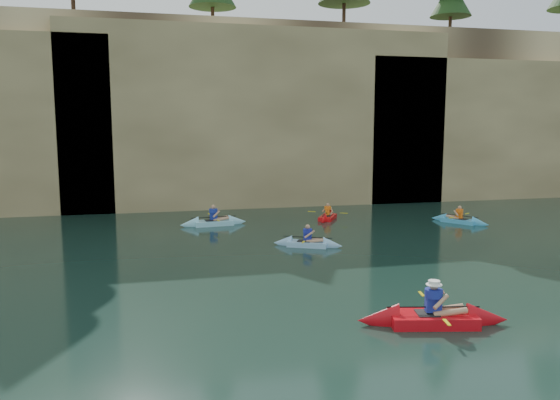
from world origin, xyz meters
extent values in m
plane|color=black|center=(0.00, 0.00, 0.00)|extent=(160.00, 160.00, 0.00)
cube|color=tan|center=(0.00, 30.00, 6.00)|extent=(70.00, 16.00, 12.00)
cube|color=tan|center=(2.00, 22.60, 5.70)|extent=(24.00, 2.40, 11.40)
cube|color=tan|center=(22.00, 22.60, 4.92)|extent=(26.00, 2.40, 9.84)
cube|color=black|center=(-4.00, 21.95, 1.60)|extent=(3.50, 1.00, 3.20)
cube|color=black|center=(10.00, 21.95, 2.25)|extent=(5.00, 1.00, 4.50)
cube|color=red|center=(1.99, 0.93, 0.17)|extent=(3.15, 1.57, 0.34)
cone|color=red|center=(3.37, 0.62, 0.17)|extent=(1.23, 1.11, 0.90)
cone|color=red|center=(0.60, 1.24, 0.17)|extent=(1.23, 1.11, 0.90)
cube|color=black|center=(1.84, 0.96, 0.31)|extent=(0.66, 0.67, 0.04)
cube|color=navy|center=(1.99, 0.93, 0.65)|extent=(0.43, 0.33, 0.57)
sphere|color=tan|center=(1.99, 0.93, 1.06)|extent=(0.24, 0.24, 0.24)
cylinder|color=black|center=(1.99, 0.93, 0.48)|extent=(2.35, 0.56, 0.04)
cube|color=yellow|center=(2.22, 2.00, 0.48)|extent=(0.17, 0.43, 0.02)
cube|color=yellow|center=(1.75, -0.15, 0.48)|extent=(0.17, 0.43, 0.02)
cylinder|color=white|center=(1.99, 0.93, 1.10)|extent=(0.41, 0.41, 0.11)
cube|color=#8EC2ED|center=(1.43, 10.49, 0.13)|extent=(2.39, 1.70, 0.26)
cone|color=#8EC2ED|center=(2.40, 10.01, 0.13)|extent=(1.05, 1.00, 0.71)
cone|color=#8EC2ED|center=(0.47, 10.98, 0.13)|extent=(1.05, 1.00, 0.71)
cube|color=black|center=(1.30, 10.56, 0.23)|extent=(0.69, 0.64, 0.04)
cube|color=#1B2499|center=(1.43, 10.49, 0.51)|extent=(0.38, 0.33, 0.48)
sphere|color=tan|center=(1.43, 10.49, 0.85)|extent=(0.20, 0.20, 0.20)
cylinder|color=black|center=(1.43, 10.49, 0.40)|extent=(1.90, 0.98, 0.04)
cube|color=yellow|center=(1.86, 11.34, 0.40)|extent=(0.26, 0.41, 0.02)
cube|color=yellow|center=(1.01, 9.64, 0.40)|extent=(0.26, 0.41, 0.02)
cube|color=red|center=(4.40, 16.70, 0.12)|extent=(1.80, 2.37, 0.25)
cone|color=red|center=(4.97, 17.64, 0.12)|extent=(1.00, 1.05, 0.67)
cone|color=red|center=(3.84, 15.76, 0.12)|extent=(1.00, 1.05, 0.67)
cube|color=black|center=(4.33, 16.57, 0.22)|extent=(0.64, 0.69, 0.04)
cube|color=orange|center=(4.40, 16.70, 0.48)|extent=(0.33, 0.36, 0.45)
sphere|color=tan|center=(4.40, 16.70, 0.80)|extent=(0.19, 0.19, 0.19)
cylinder|color=black|center=(4.40, 16.70, 0.39)|extent=(1.05, 1.73, 0.04)
cube|color=yellow|center=(3.63, 17.16, 0.39)|extent=(0.40, 0.28, 0.02)
cube|color=yellow|center=(5.17, 16.24, 0.39)|extent=(0.40, 0.28, 0.02)
cube|color=#90DAF2|center=(-1.88, 16.34, 0.15)|extent=(2.75, 1.10, 0.29)
cone|color=#90DAF2|center=(-0.63, 16.47, 0.15)|extent=(1.02, 0.89, 0.80)
cone|color=#90DAF2|center=(-3.14, 16.21, 0.15)|extent=(1.02, 0.89, 0.80)
cube|color=black|center=(-2.03, 16.33, 0.26)|extent=(0.60, 0.55, 0.04)
cube|color=#1B2E97|center=(-1.88, 16.34, 0.57)|extent=(0.39, 0.27, 0.53)
sphere|color=tan|center=(-1.88, 16.34, 0.96)|extent=(0.22, 0.22, 0.22)
cylinder|color=black|center=(-1.88, 16.34, 0.43)|extent=(2.35, 0.28, 0.04)
cube|color=yellow|center=(-1.99, 17.42, 0.43)|extent=(0.12, 0.43, 0.02)
cube|color=yellow|center=(-1.77, 15.27, 0.43)|extent=(0.12, 0.43, 0.02)
cube|color=#41A7DD|center=(10.79, 14.02, 0.13)|extent=(1.95, 2.46, 0.25)
cone|color=#41A7DD|center=(10.16, 15.00, 0.13)|extent=(1.05, 1.11, 0.69)
cone|color=#41A7DD|center=(11.43, 13.05, 0.13)|extent=(1.05, 1.11, 0.69)
cube|color=black|center=(10.88, 13.90, 0.22)|extent=(0.66, 0.70, 0.04)
cube|color=orange|center=(10.79, 14.02, 0.49)|extent=(0.34, 0.37, 0.46)
sphere|color=tan|center=(10.79, 14.02, 0.82)|extent=(0.19, 0.19, 0.19)
cylinder|color=black|center=(10.79, 14.02, 0.39)|extent=(1.14, 1.72, 0.04)
cube|color=yellow|center=(10.03, 13.52, 0.39)|extent=(0.40, 0.30, 0.02)
cube|color=yellow|center=(11.56, 14.53, 0.39)|extent=(0.40, 0.30, 0.02)
camera|label=1|loc=(-5.00, -11.29, 5.13)|focal=35.00mm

